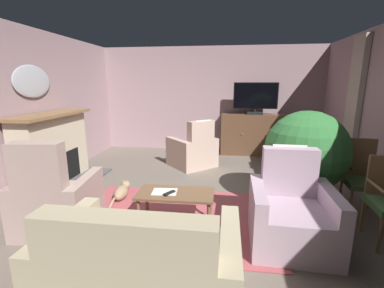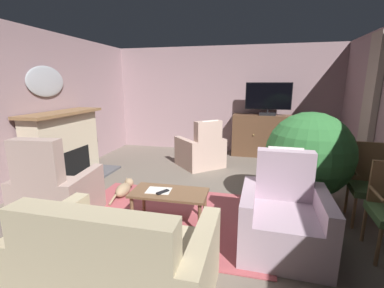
{
  "view_description": "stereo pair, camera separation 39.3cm",
  "coord_description": "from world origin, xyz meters",
  "views": [
    {
      "loc": [
        0.45,
        -3.57,
        1.76
      ],
      "look_at": [
        -0.07,
        0.22,
        0.87
      ],
      "focal_mm": 24.81,
      "sensor_mm": 36.0,
      "label": 1
    },
    {
      "loc": [
        0.83,
        -3.5,
        1.76
      ],
      "look_at": [
        -0.07,
        0.22,
        0.87
      ],
      "focal_mm": 24.81,
      "sensor_mm": 36.0,
      "label": 2
    }
  ],
  "objects": [
    {
      "name": "rug_central",
      "position": [
        -0.22,
        -0.41,
        0.01
      ],
      "size": [
        2.65,
        1.85,
        0.01
      ],
      "primitive_type": "cube",
      "color": "#9E474C",
      "rests_on": "ground_plane"
    },
    {
      "name": "ground_plane",
      "position": [
        0.0,
        0.0,
        -0.02
      ],
      "size": [
        6.17,
        7.29,
        0.04
      ],
      "primitive_type": "cube",
      "color": "#665B51"
    },
    {
      "name": "curtain_panel_far",
      "position": [
        2.73,
        1.65,
        1.46
      ],
      "size": [
        0.1,
        0.44,
        2.23
      ],
      "primitive_type": "cube",
      "color": "#B2A393"
    },
    {
      "name": "tv_remote",
      "position": [
        -0.23,
        -0.64,
        0.45
      ],
      "size": [
        0.13,
        0.17,
        0.02
      ],
      "primitive_type": "cube",
      "rotation": [
        0.0,
        0.0,
        4.14
      ],
      "color": "black",
      "rests_on": "coffee_table"
    },
    {
      "name": "potted_plant_leafy_by_curtain",
      "position": [
        2.05,
        1.46,
        0.25
      ],
      "size": [
        0.78,
        0.86,
        0.93
      ],
      "color": "#99664C",
      "rests_on": "ground_plane"
    },
    {
      "name": "armchair_angled_to_table",
      "position": [
        1.18,
        -0.77,
        0.33
      ],
      "size": [
        0.9,
        0.89,
        1.04
      ],
      "color": "#AD93A3",
      "rests_on": "ground_plane"
    },
    {
      "name": "armchair_in_far_corner",
      "position": [
        -0.26,
        1.86,
        0.33
      ],
      "size": [
        1.16,
        1.16,
        1.04
      ],
      "color": "#BC9E8E",
      "rests_on": "ground_plane"
    },
    {
      "name": "folded_newspaper",
      "position": [
        -0.3,
        -0.59,
        0.44
      ],
      "size": [
        0.32,
        0.24,
        0.01
      ],
      "primitive_type": "cube",
      "rotation": [
        0.0,
        0.0,
        0.08
      ],
      "color": "silver",
      "rests_on": "coffee_table"
    },
    {
      "name": "side_chair_tucked_against_wall",
      "position": [
        2.28,
        0.12,
        0.52
      ],
      "size": [
        0.48,
        0.54,
        1.01
      ],
      "color": "#4C703D",
      "rests_on": "ground_plane"
    },
    {
      "name": "wall_left",
      "position": [
        -2.84,
        0.0,
        1.33
      ],
      "size": [
        0.1,
        7.29,
        2.65
      ],
      "primitive_type": "cube",
      "color": "gray",
      "rests_on": "ground_plane"
    },
    {
      "name": "armchair_near_window",
      "position": [
        -1.58,
        -0.84,
        0.35
      ],
      "size": [
        0.92,
        0.96,
        1.15
      ],
      "color": "#A3897F",
      "rests_on": "ground_plane"
    },
    {
      "name": "tv_cabinet",
      "position": [
        1.1,
        3.05,
        0.48
      ],
      "size": [
        1.59,
        0.48,
        1.01
      ],
      "color": "#402A1C",
      "rests_on": "ground_plane"
    },
    {
      "name": "cat",
      "position": [
        -1.16,
        0.11,
        0.1
      ],
      "size": [
        0.22,
        0.73,
        0.22
      ],
      "color": "#937A5B",
      "rests_on": "ground_plane"
    },
    {
      "name": "potted_plant_tall_palm_by_window",
      "position": [
        1.56,
        0.23,
        0.79
      ],
      "size": [
        1.15,
        1.15,
        1.39
      ],
      "color": "#99664C",
      "rests_on": "ground_plane"
    },
    {
      "name": "fireplace",
      "position": [
        -2.51,
        0.51,
        0.6
      ],
      "size": [
        0.87,
        1.7,
        1.26
      ],
      "color": "#4C4C51",
      "rests_on": "ground_plane"
    },
    {
      "name": "sofa_floral",
      "position": [
        -0.18,
        -1.83,
        0.32
      ],
      "size": [
        1.5,
        0.95,
        0.95
      ],
      "color": "tan",
      "rests_on": "ground_plane"
    },
    {
      "name": "coffee_table",
      "position": [
        -0.16,
        -0.59,
        0.38
      ],
      "size": [
        0.95,
        0.49,
        0.44
      ],
      "color": "brown",
      "rests_on": "ground_plane"
    },
    {
      "name": "wall_mirror_oval",
      "position": [
        -2.76,
        0.51,
        1.78
      ],
      "size": [
        0.06,
        0.87,
        0.53
      ],
      "primitive_type": "ellipsoid",
      "color": "#B2B7BF"
    },
    {
      "name": "wall_back",
      "position": [
        0.0,
        3.4,
        1.33
      ],
      "size": [
        6.17,
        0.1,
        2.65
      ],
      "primitive_type": "cube",
      "color": "gray",
      "rests_on": "ground_plane"
    },
    {
      "name": "television",
      "position": [
        1.1,
        2.99,
        1.41
      ],
      "size": [
        1.04,
        0.2,
        0.76
      ],
      "color": "black",
      "rests_on": "tv_cabinet"
    }
  ]
}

